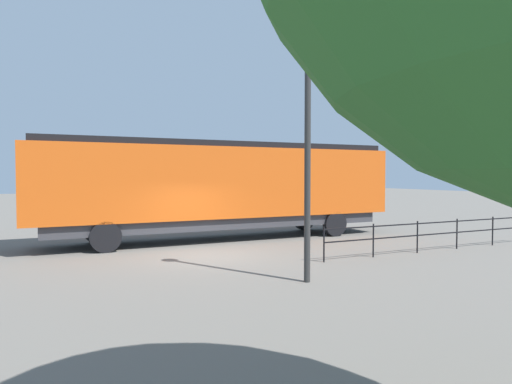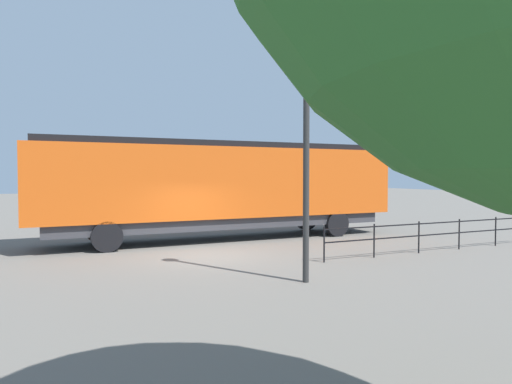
# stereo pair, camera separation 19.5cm
# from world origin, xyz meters

# --- Properties ---
(ground_plane) EXTENTS (120.00, 120.00, 0.00)m
(ground_plane) POSITION_xyz_m (0.00, 0.00, 0.00)
(ground_plane) COLOR #666059
(locomotive) EXTENTS (2.89, 15.26, 4.09)m
(locomotive) POSITION_xyz_m (-3.48, 2.38, 2.30)
(locomotive) COLOR #D15114
(locomotive) RESTS_ON ground_plane
(lamp_post) EXTENTS (0.49, 0.49, 7.30)m
(lamp_post) POSITION_xyz_m (4.64, 1.06, 4.90)
(lamp_post) COLOR #2D2D2D
(lamp_post) RESTS_ON ground_plane
(platform_fence) EXTENTS (0.05, 9.84, 1.11)m
(platform_fence) POSITION_xyz_m (2.64, 7.83, 0.73)
(platform_fence) COLOR black
(platform_fence) RESTS_ON ground_plane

